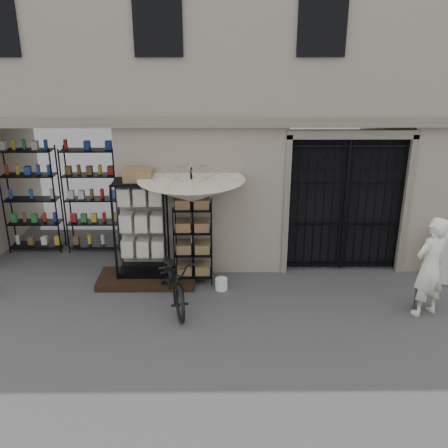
{
  "coord_description": "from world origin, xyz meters",
  "views": [
    {
      "loc": [
        -0.89,
        -7.79,
        4.8
      ],
      "look_at": [
        -0.8,
        1.4,
        1.35
      ],
      "focal_mm": 40.0,
      "sensor_mm": 36.0,
      "label": 1
    }
  ],
  "objects_px": {
    "market_umbrella": "(191,184)",
    "steel_bollard": "(420,289)",
    "display_cabinet": "(142,233)",
    "shopkeeper": "(423,313)",
    "bicycle": "(175,303)",
    "wire_rack": "(193,243)",
    "white_bucket": "(221,284)",
    "easel_sign": "(443,258)"
  },
  "relations": [
    {
      "from": "market_umbrella",
      "to": "display_cabinet",
      "type": "bearing_deg",
      "value": 169.28
    },
    {
      "from": "display_cabinet",
      "to": "steel_bollard",
      "type": "bearing_deg",
      "value": -37.63
    },
    {
      "from": "wire_rack",
      "to": "bicycle",
      "type": "distance_m",
      "value": 1.34
    },
    {
      "from": "display_cabinet",
      "to": "bicycle",
      "type": "bearing_deg",
      "value": -79.77
    },
    {
      "from": "display_cabinet",
      "to": "shopkeeper",
      "type": "distance_m",
      "value": 5.64
    },
    {
      "from": "display_cabinet",
      "to": "wire_rack",
      "type": "height_order",
      "value": "display_cabinet"
    },
    {
      "from": "wire_rack",
      "to": "shopkeeper",
      "type": "relative_size",
      "value": 0.91
    },
    {
      "from": "market_umbrella",
      "to": "white_bucket",
      "type": "relative_size",
      "value": 11.93
    },
    {
      "from": "shopkeeper",
      "to": "wire_rack",
      "type": "bearing_deg",
      "value": -42.39
    },
    {
      "from": "market_umbrella",
      "to": "easel_sign",
      "type": "distance_m",
      "value": 5.33
    },
    {
      "from": "bicycle",
      "to": "shopkeeper",
      "type": "bearing_deg",
      "value": -20.02
    },
    {
      "from": "market_umbrella",
      "to": "white_bucket",
      "type": "xyz_separation_m",
      "value": [
        0.57,
        -0.28,
        -2.01
      ]
    },
    {
      "from": "wire_rack",
      "to": "steel_bollard",
      "type": "xyz_separation_m",
      "value": [
        4.27,
        -1.21,
        -0.44
      ]
    },
    {
      "from": "steel_bollard",
      "to": "easel_sign",
      "type": "distance_m",
      "value": 1.31
    },
    {
      "from": "bicycle",
      "to": "steel_bollard",
      "type": "bearing_deg",
      "value": -17.72
    },
    {
      "from": "display_cabinet",
      "to": "bicycle",
      "type": "height_order",
      "value": "display_cabinet"
    },
    {
      "from": "white_bucket",
      "to": "steel_bollard",
      "type": "bearing_deg",
      "value": -11.92
    },
    {
      "from": "market_umbrella",
      "to": "easel_sign",
      "type": "height_order",
      "value": "market_umbrella"
    },
    {
      "from": "steel_bollard",
      "to": "market_umbrella",
      "type": "bearing_deg",
      "value": 166.02
    },
    {
      "from": "bicycle",
      "to": "market_umbrella",
      "type": "bearing_deg",
      "value": 53.96
    },
    {
      "from": "bicycle",
      "to": "shopkeeper",
      "type": "distance_m",
      "value": 4.65
    },
    {
      "from": "bicycle",
      "to": "easel_sign",
      "type": "relative_size",
      "value": 1.85
    },
    {
      "from": "easel_sign",
      "to": "market_umbrella",
      "type": "bearing_deg",
      "value": -158.2
    },
    {
      "from": "white_bucket",
      "to": "shopkeeper",
      "type": "xyz_separation_m",
      "value": [
        3.73,
        -0.97,
        -0.12
      ]
    },
    {
      "from": "white_bucket",
      "to": "shopkeeper",
      "type": "height_order",
      "value": "white_bucket"
    },
    {
      "from": "market_umbrella",
      "to": "shopkeeper",
      "type": "bearing_deg",
      "value": -16.2
    },
    {
      "from": "easel_sign",
      "to": "bicycle",
      "type": "bearing_deg",
      "value": -149.26
    },
    {
      "from": "display_cabinet",
      "to": "steel_bollard",
      "type": "distance_m",
      "value": 5.5
    },
    {
      "from": "wire_rack",
      "to": "bicycle",
      "type": "height_order",
      "value": "wire_rack"
    },
    {
      "from": "bicycle",
      "to": "wire_rack",
      "type": "bearing_deg",
      "value": 56.88
    },
    {
      "from": "wire_rack",
      "to": "market_umbrella",
      "type": "bearing_deg",
      "value": -102.16
    },
    {
      "from": "display_cabinet",
      "to": "market_umbrella",
      "type": "xyz_separation_m",
      "value": [
        1.04,
        -0.2,
        1.08
      ]
    },
    {
      "from": "easel_sign",
      "to": "white_bucket",
      "type": "bearing_deg",
      "value": -154.72
    },
    {
      "from": "wire_rack",
      "to": "white_bucket",
      "type": "bearing_deg",
      "value": -49.22
    },
    {
      "from": "shopkeeper",
      "to": "bicycle",
      "type": "bearing_deg",
      "value": -29.39
    },
    {
      "from": "market_umbrella",
      "to": "steel_bollard",
      "type": "bearing_deg",
      "value": -13.98
    },
    {
      "from": "display_cabinet",
      "to": "market_umbrella",
      "type": "bearing_deg",
      "value": -35.01
    },
    {
      "from": "display_cabinet",
      "to": "bicycle",
      "type": "relative_size",
      "value": 1.07
    },
    {
      "from": "steel_bollard",
      "to": "bicycle",
      "type": "bearing_deg",
      "value": 177.33
    },
    {
      "from": "display_cabinet",
      "to": "bicycle",
      "type": "distance_m",
      "value": 1.65
    },
    {
      "from": "white_bucket",
      "to": "steel_bollard",
      "type": "distance_m",
      "value": 3.79
    },
    {
      "from": "steel_bollard",
      "to": "wire_rack",
      "type": "bearing_deg",
      "value": 164.19
    }
  ]
}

